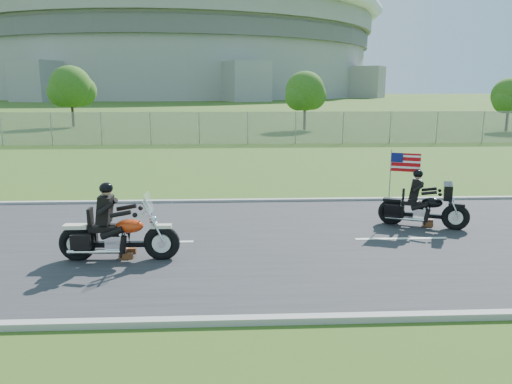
{
  "coord_description": "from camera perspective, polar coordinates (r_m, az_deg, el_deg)",
  "views": [
    {
      "loc": [
        0.02,
        -11.12,
        3.59
      ],
      "look_at": [
        0.56,
        0.0,
        1.2
      ],
      "focal_mm": 35.0,
      "sensor_mm": 36.0,
      "label": 1
    }
  ],
  "objects": [
    {
      "name": "ground",
      "position": [
        11.69,
        -2.74,
        -5.81
      ],
      "size": [
        420.0,
        420.0,
        0.0
      ],
      "primitive_type": "plane",
      "color": "#2D541A",
      "rests_on": "ground"
    },
    {
      "name": "road",
      "position": [
        11.68,
        -2.74,
        -5.72
      ],
      "size": [
        120.0,
        8.0,
        0.04
      ],
      "primitive_type": "cube",
      "color": "#28282B",
      "rests_on": "ground"
    },
    {
      "name": "curb_north",
      "position": [
        15.58,
        -2.76,
        -1.06
      ],
      "size": [
        120.0,
        0.18,
        0.12
      ],
      "primitive_type": "cube",
      "color": "#9E9B93",
      "rests_on": "ground"
    },
    {
      "name": "curb_south",
      "position": [
        7.91,
        -2.7,
        -14.51
      ],
      "size": [
        120.0,
        0.18,
        0.12
      ],
      "primitive_type": "cube",
      "color": "#9E9B93",
      "rests_on": "ground"
    },
    {
      "name": "fence",
      "position": [
        31.63,
        -11.97,
        7.13
      ],
      "size": [
        60.0,
        0.03,
        2.0
      ],
      "primitive_type": "cube",
      "color": "gray",
      "rests_on": "ground"
    },
    {
      "name": "stadium",
      "position": [
        182.62,
        -9.4,
        15.7
      ],
      "size": [
        140.4,
        140.4,
        29.2
      ],
      "color": "#A3A099",
      "rests_on": "ground"
    },
    {
      "name": "tree_fence_near",
      "position": [
        41.6,
        5.68,
        11.18
      ],
      "size": [
        3.52,
        3.28,
        4.75
      ],
      "color": "#382316",
      "rests_on": "ground"
    },
    {
      "name": "tree_fence_mid",
      "position": [
        47.28,
        -20.34,
        11.01
      ],
      "size": [
        3.96,
        3.69,
        5.3
      ],
      "color": "#382316",
      "rests_on": "ground"
    },
    {
      "name": "tree_fence_far",
      "position": [
        44.93,
        27.0,
        9.59
      ],
      "size": [
        3.08,
        2.87,
        4.2
      ],
      "color": "#382316",
      "rests_on": "ground"
    },
    {
      "name": "motorcycle_lead",
      "position": [
        10.72,
        -15.59,
        -4.93
      ],
      "size": [
        2.5,
        0.61,
        1.68
      ],
      "rotation": [
        0.0,
        0.0,
        -0.02
      ],
      "color": "black",
      "rests_on": "ground"
    },
    {
      "name": "motorcycle_follow",
      "position": [
        13.42,
        18.54,
        -1.77
      ],
      "size": [
        2.14,
        1.15,
        1.88
      ],
      "rotation": [
        0.0,
        0.0,
        -0.38
      ],
      "color": "black",
      "rests_on": "ground"
    }
  ]
}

